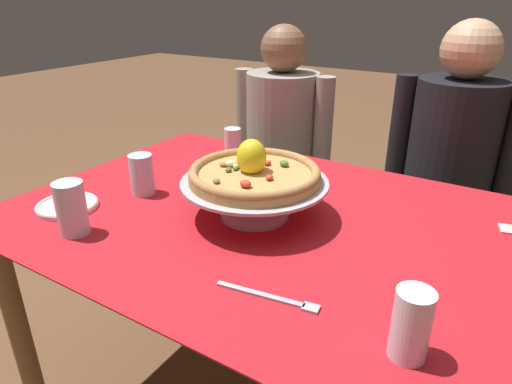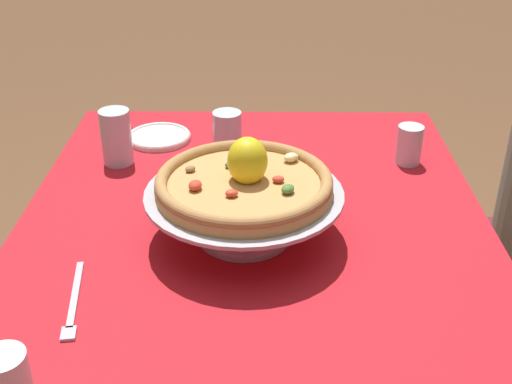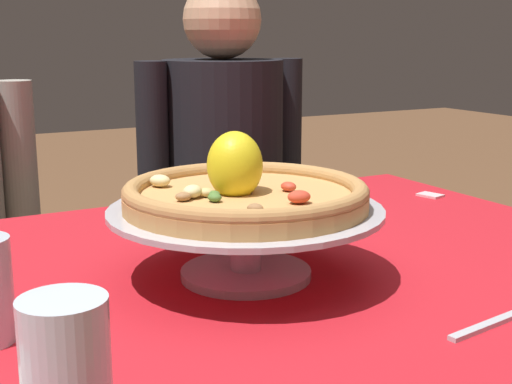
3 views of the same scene
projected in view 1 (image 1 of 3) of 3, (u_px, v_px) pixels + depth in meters
name	position (u px, v px, depth m)	size (l,w,h in m)	color
dining_table	(258.00, 242.00, 1.26)	(1.33, 0.99, 0.72)	olive
pizza_stand	(254.00, 191.00, 1.18)	(0.39, 0.39, 0.10)	#B7B7C1
pizza	(253.00, 172.00, 1.16)	(0.34, 0.34, 0.11)	tan
water_glass_back_left	(233.00, 143.00, 1.66)	(0.06, 0.06, 0.10)	silver
water_glass_front_right	(411.00, 327.00, 0.72)	(0.06, 0.06, 0.13)	white
water_glass_side_left	(142.00, 177.00, 1.32)	(0.07, 0.07, 0.12)	silver
water_glass_front_left	(72.00, 211.00, 1.09)	(0.07, 0.07, 0.14)	silver
side_plate	(67.00, 205.00, 1.24)	(0.17, 0.17, 0.02)	silver
dinner_fork	(272.00, 298.00, 0.88)	(0.22, 0.05, 0.01)	#B7B7C1
sugar_packet	(507.00, 229.00, 1.13)	(0.05, 0.04, 0.01)	beige
diner_left	(281.00, 163.00, 2.08)	(0.48, 0.32, 1.16)	maroon
diner_right	(444.00, 192.00, 1.72)	(0.47, 0.32, 1.20)	maroon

